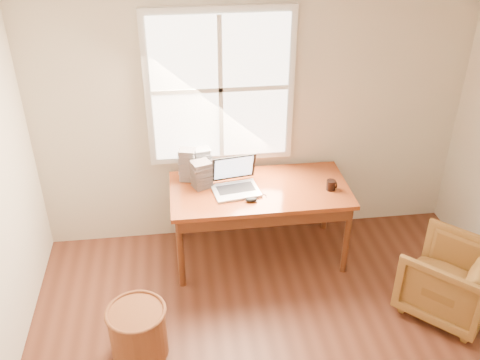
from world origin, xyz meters
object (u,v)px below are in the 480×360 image
Objects in this scene: laptop at (236,177)px; armchair at (449,279)px; wicker_stool at (138,333)px; desk at (260,190)px; cd_stack_a at (202,162)px; coffee_mug at (331,185)px.

armchair is at bearing -36.41° from laptop.
armchair reaches higher than wicker_stool.
desk reaches higher than wicker_stool.
cd_stack_a is (-1.93, 1.20, 0.57)m from armchair.
cd_stack_a is (-0.27, 0.33, -0.02)m from laptop.
desk is 5.77× the size of cd_stack_a.
wicker_stool is 2.05m from coffee_mug.
laptop is (-1.65, 0.87, 0.60)m from armchair.
cd_stack_a reaches higher than desk.
desk is at bearing 158.54° from coffee_mug.
cd_stack_a is at bearing 120.67° from laptop.
coffee_mug is 0.33× the size of cd_stack_a.
cd_stack_a is (-1.11, 0.39, 0.09)m from coffee_mug.
cd_stack_a is at bearing 66.14° from wicker_stool.
armchair is 1.53× the size of laptop.
coffee_mug reaches higher than armchair.
coffee_mug is (0.84, -0.06, -0.12)m from laptop.
laptop is at bearing -50.59° from cd_stack_a.
desk reaches higher than armchair.
coffee_mug is (0.62, -0.10, 0.07)m from desk.
armchair is 1.62× the size of wicker_stool.
armchair is 1.96m from laptop.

